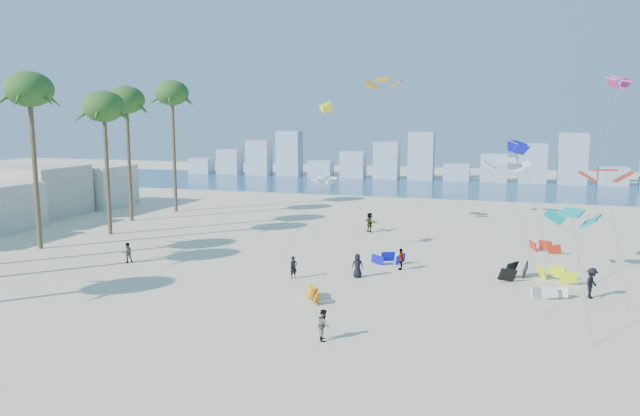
# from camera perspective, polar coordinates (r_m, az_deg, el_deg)

# --- Properties ---
(ground) EXTENTS (220.00, 220.00, 0.00)m
(ground) POSITION_cam_1_polar(r_m,az_deg,el_deg) (29.78, -15.13, -12.81)
(ground) COLOR beige
(ground) RESTS_ON ground
(ocean) EXTENTS (220.00, 220.00, 0.00)m
(ocean) POSITION_cam_1_polar(r_m,az_deg,el_deg) (97.10, 8.07, 2.17)
(ocean) COLOR navy
(ocean) RESTS_ON ground
(kitesurfer_near) EXTENTS (0.62, 0.67, 1.54)m
(kitesurfer_near) POSITION_cam_1_polar(r_m,az_deg,el_deg) (40.25, -2.56, -5.72)
(kitesurfer_near) COLOR black
(kitesurfer_near) RESTS_ON ground
(kitesurfer_mid) EXTENTS (0.82, 0.91, 1.54)m
(kitesurfer_mid) POSITION_cam_1_polar(r_m,az_deg,el_deg) (29.41, 0.35, -11.17)
(kitesurfer_mid) COLOR gray
(kitesurfer_mid) RESTS_ON ground
(kitesurfers_far) EXTENTS (39.66, 18.58, 1.89)m
(kitesurfers_far) POSITION_cam_1_polar(r_m,az_deg,el_deg) (45.94, 9.70, -3.88)
(kitesurfers_far) COLOR black
(kitesurfers_far) RESTS_ON ground
(grounded_kites) EXTENTS (16.94, 20.39, 1.02)m
(grounded_kites) POSITION_cam_1_polar(r_m,az_deg,el_deg) (42.84, 16.31, -5.64)
(grounded_kites) COLOR orange
(grounded_kites) RESTS_ON ground
(flying_kites) EXTENTS (36.17, 28.89, 15.17)m
(flying_kites) POSITION_cam_1_polar(r_m,az_deg,el_deg) (46.97, 15.86, 8.20)
(flying_kites) COLOR white
(flying_kites) RESTS_ON ground
(palm_row) EXTENTS (7.32, 44.80, 15.05)m
(palm_row) POSITION_cam_1_polar(r_m,az_deg,el_deg) (53.83, -26.02, 9.13)
(palm_row) COLOR brown
(palm_row) RESTS_ON ground
(distant_skyline) EXTENTS (85.00, 3.00, 8.40)m
(distant_skyline) POSITION_cam_1_polar(r_m,az_deg,el_deg) (106.84, 8.33, 4.40)
(distant_skyline) COLOR #9EADBF
(distant_skyline) RESTS_ON ground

